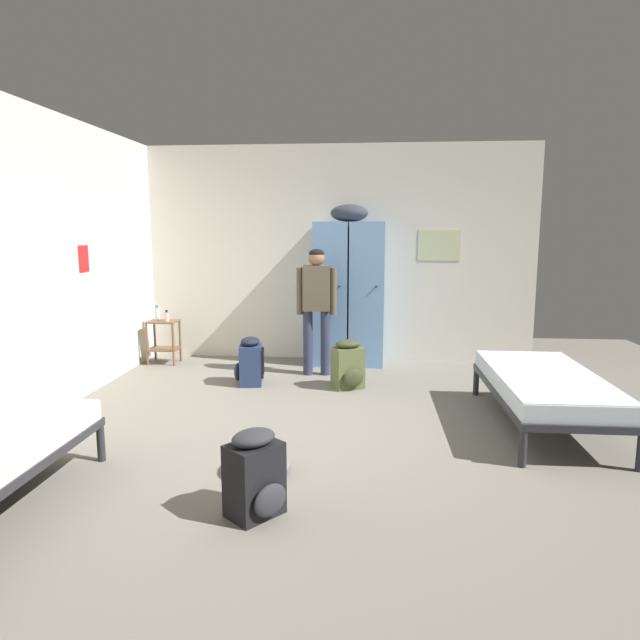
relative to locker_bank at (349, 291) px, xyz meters
The scene contains 12 objects.
ground_plane 2.77m from the locker_bank, 93.82° to the right, with size 9.18×9.18×0.00m, color slate.
room_backdrop 2.00m from the locker_bank, 141.71° to the right, with size 5.24×5.79×2.86m.
locker_bank is the anchor object (origin of this frame).
shelf_unit 2.52m from the locker_bank, behind, with size 0.38×0.30×0.57m.
bed_right 2.96m from the locker_bank, 50.68° to the right, with size 0.90×1.90×0.49m.
person_traveler 0.72m from the locker_bank, 120.48° to the right, with size 0.48×0.21×1.53m.
water_bottle 2.54m from the locker_bank, behind, with size 0.06×0.06×0.20m.
lotion_bottle 2.40m from the locker_bank, behind, with size 0.06×0.06×0.15m.
backpack_black 4.12m from the locker_bank, 95.92° to the right, with size 0.42×0.41×0.55m.
backpack_navy 1.71m from the locker_bank, 133.97° to the right, with size 0.37×0.35×0.55m.
backpack_olive 1.37m from the locker_bank, 87.89° to the right, with size 0.39×0.41×0.55m.
clothes_pile_grey 3.57m from the locker_bank, 98.98° to the right, with size 0.49×0.52×0.10m.
Camera 1 is at (0.43, -4.62, 1.75)m, focal length 31.27 mm.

